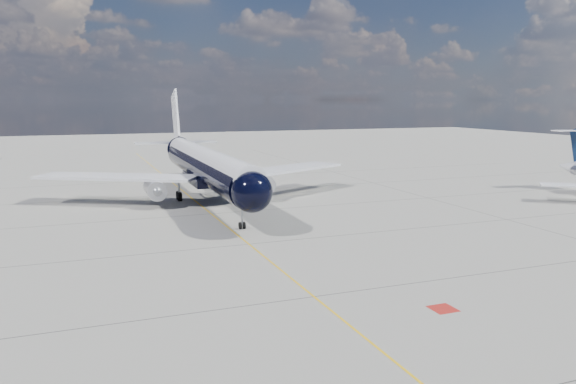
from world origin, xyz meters
name	(u,v)px	position (x,y,z in m)	size (l,w,h in m)	color
ground	(202,206)	(0.00, 30.00, 0.00)	(320.00, 320.00, 0.00)	gray
taxiway_centerline	(211,214)	(0.00, 25.00, 0.00)	(0.16, 160.00, 0.01)	#EEB60C
red_marking	(443,309)	(6.80, -10.00, 0.00)	(1.60, 1.60, 0.01)	maroon
main_airliner	(204,165)	(1.51, 35.07, 4.66)	(42.73, 51.92, 15.02)	black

